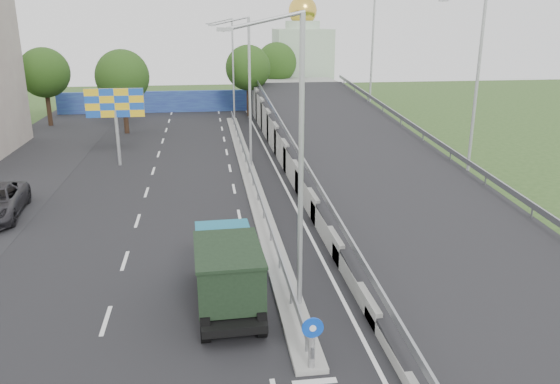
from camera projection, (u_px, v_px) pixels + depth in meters
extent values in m
cube|color=black|center=(205.00, 195.00, 32.58)|extent=(26.00, 90.00, 0.04)
cube|color=gray|center=(249.00, 174.00, 36.73)|extent=(1.00, 44.00, 0.20)
cube|color=gray|center=(426.00, 136.00, 37.67)|extent=(0.10, 50.00, 0.32)
cube|color=gray|center=(290.00, 140.00, 36.42)|extent=(0.10, 50.00, 0.32)
cube|color=gray|center=(249.00, 165.00, 36.53)|extent=(0.08, 44.00, 0.32)
cylinder|color=gray|center=(249.00, 168.00, 36.61)|extent=(0.09, 0.09, 0.60)
cylinder|color=black|center=(312.00, 349.00, 15.92)|extent=(0.20, 0.20, 1.20)
cylinder|color=#0C3FBF|center=(313.00, 328.00, 15.62)|extent=(0.64, 0.05, 0.64)
cylinder|color=white|center=(313.00, 328.00, 15.59)|extent=(0.20, 0.03, 0.20)
cylinder|color=#B2B5B7|center=(301.00, 170.00, 18.23)|extent=(0.18, 0.18, 10.00)
cylinder|color=#B2B5B7|center=(264.00, 21.00, 16.65)|extent=(2.57, 0.12, 0.66)
cube|color=#B2B5B7|center=(225.00, 29.00, 16.57)|extent=(0.50, 0.18, 0.12)
cylinder|color=#B2B5B7|center=(250.00, 94.00, 37.13)|extent=(0.18, 0.18, 10.00)
cylinder|color=#B2B5B7|center=(230.00, 21.00, 35.55)|extent=(2.57, 0.12, 0.66)
cube|color=#B2B5B7|center=(212.00, 25.00, 35.47)|extent=(0.50, 0.18, 0.12)
cylinder|color=#B2B5B7|center=(233.00, 69.00, 56.03)|extent=(0.18, 0.18, 10.00)
cylinder|color=#B2B5B7|center=(220.00, 21.00, 54.45)|extent=(2.57, 0.12, 0.66)
cube|color=#B2B5B7|center=(208.00, 24.00, 54.37)|extent=(0.50, 0.18, 0.12)
cube|color=navy|center=(194.00, 101.00, 62.33)|extent=(30.00, 0.50, 2.40)
cube|color=#B2CCAD|center=(302.00, 65.00, 70.75)|extent=(7.00, 7.00, 9.00)
cylinder|color=#B2CCAD|center=(302.00, 25.00, 69.25)|extent=(4.40, 4.40, 1.00)
sphere|color=gold|center=(303.00, 11.00, 68.74)|extent=(3.60, 3.60, 3.60)
cylinder|color=#B2B5B7|center=(118.00, 138.00, 38.75)|extent=(0.24, 0.24, 4.00)
cube|color=yellow|center=(115.00, 103.00, 38.01)|extent=(4.00, 0.20, 2.00)
cylinder|color=black|center=(125.00, 112.00, 49.96)|extent=(0.44, 0.44, 4.00)
sphere|color=#243F11|center=(122.00, 76.00, 49.01)|extent=(4.80, 4.80, 4.80)
cylinder|color=black|center=(249.00, 98.00, 59.10)|extent=(0.44, 0.44, 4.00)
sphere|color=#243F11|center=(248.00, 68.00, 58.15)|extent=(4.80, 4.80, 4.80)
cylinder|color=black|center=(49.00, 106.00, 53.64)|extent=(0.44, 0.44, 4.00)
sphere|color=#243F11|center=(44.00, 73.00, 52.68)|extent=(4.80, 4.80, 4.80)
cylinder|color=black|center=(277.00, 90.00, 66.24)|extent=(0.44, 0.44, 4.00)
sphere|color=#243F11|center=(277.00, 63.00, 65.29)|extent=(4.80, 4.80, 4.80)
cylinder|color=black|center=(201.00, 273.00, 21.38)|extent=(0.35, 1.01, 1.00)
cylinder|color=black|center=(247.00, 270.00, 21.67)|extent=(0.35, 1.01, 1.00)
cylinder|color=black|center=(202.00, 283.00, 20.60)|extent=(0.35, 1.01, 1.00)
cylinder|color=black|center=(250.00, 279.00, 20.90)|extent=(0.35, 1.01, 1.00)
cylinder|color=black|center=(205.00, 327.00, 17.61)|extent=(0.35, 1.01, 1.00)
cylinder|color=black|center=(261.00, 322.00, 17.90)|extent=(0.35, 1.01, 1.00)
cube|color=black|center=(228.00, 291.00, 19.68)|extent=(2.28, 5.71, 0.27)
cube|color=#0A546E|center=(223.00, 245.00, 21.42)|extent=(2.14, 1.53, 1.55)
cube|color=black|center=(221.00, 229.00, 21.96)|extent=(1.73, 0.11, 0.64)
cube|color=black|center=(222.00, 259.00, 22.44)|extent=(2.10, 0.20, 0.46)
cube|color=black|center=(229.00, 272.00, 18.87)|extent=(2.30, 3.53, 1.64)
cube|color=black|center=(228.00, 249.00, 18.61)|extent=(2.39, 3.63, 0.11)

